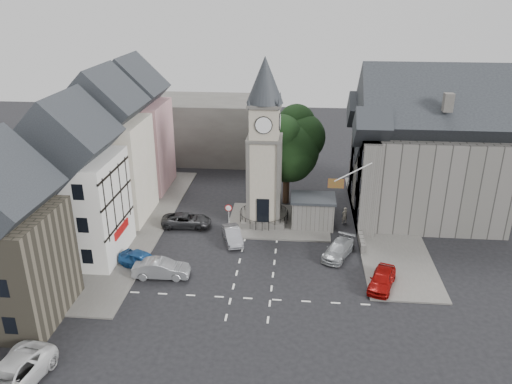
# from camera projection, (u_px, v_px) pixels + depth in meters

# --- Properties ---
(ground) EXTENTS (120.00, 120.00, 0.00)m
(ground) POSITION_uv_depth(u_px,v_px,m) (257.00, 262.00, 42.83)
(ground) COLOR black
(ground) RESTS_ON ground
(pavement_west) EXTENTS (6.00, 30.00, 0.14)m
(pavement_west) POSITION_uv_depth(u_px,v_px,m) (137.00, 224.00, 49.38)
(pavement_west) COLOR #595651
(pavement_west) RESTS_ON ground
(pavement_east) EXTENTS (6.00, 26.00, 0.14)m
(pavement_east) POSITION_uv_depth(u_px,v_px,m) (385.00, 226.00, 49.16)
(pavement_east) COLOR #595651
(pavement_east) RESTS_ON ground
(central_island) EXTENTS (10.00, 8.00, 0.16)m
(central_island) POSITION_uv_depth(u_px,v_px,m) (279.00, 221.00, 50.04)
(central_island) COLOR #595651
(central_island) RESTS_ON ground
(road_markings) EXTENTS (20.00, 8.00, 0.01)m
(road_markings) POSITION_uv_depth(u_px,v_px,m) (250.00, 298.00, 37.76)
(road_markings) COLOR silver
(road_markings) RESTS_ON ground
(clock_tower) EXTENTS (4.86, 4.86, 16.25)m
(clock_tower) POSITION_uv_depth(u_px,v_px,m) (265.00, 144.00, 47.10)
(clock_tower) COLOR #4C4944
(clock_tower) RESTS_ON ground
(stone_shelter) EXTENTS (4.30, 3.30, 3.08)m
(stone_shelter) POSITION_uv_depth(u_px,v_px,m) (313.00, 211.00, 48.74)
(stone_shelter) COLOR #5E5C56
(stone_shelter) RESTS_ON ground
(town_tree) EXTENTS (7.20, 7.20, 10.80)m
(town_tree) POSITION_uv_depth(u_px,v_px,m) (287.00, 141.00, 51.98)
(town_tree) COLOR black
(town_tree) RESTS_ON ground
(warning_sign_post) EXTENTS (0.70, 0.19, 2.85)m
(warning_sign_post) POSITION_uv_depth(u_px,v_px,m) (229.00, 212.00, 47.33)
(warning_sign_post) COLOR black
(warning_sign_post) RESTS_ON ground
(terrace_pink) EXTENTS (8.10, 7.60, 12.80)m
(terrace_pink) POSITION_uv_depth(u_px,v_px,m) (133.00, 133.00, 56.36)
(terrace_pink) COLOR #B67D87
(terrace_pink) RESTS_ON ground
(terrace_cream) EXTENTS (8.10, 7.60, 12.80)m
(terrace_cream) POSITION_uv_depth(u_px,v_px,m) (107.00, 155.00, 48.99)
(terrace_cream) COLOR beige
(terrace_cream) RESTS_ON ground
(terrace_tudor) EXTENTS (8.10, 7.60, 12.00)m
(terrace_tudor) POSITION_uv_depth(u_px,v_px,m) (73.00, 189.00, 41.78)
(terrace_tudor) COLOR silver
(terrace_tudor) RESTS_ON ground
(backdrop_west) EXTENTS (20.00, 10.00, 8.00)m
(backdrop_west) POSITION_uv_depth(u_px,v_px,m) (188.00, 128.00, 68.10)
(backdrop_west) COLOR #4C4944
(backdrop_west) RESTS_ON ground
(east_building) EXTENTS (14.40, 11.40, 12.60)m
(east_building) POSITION_uv_depth(u_px,v_px,m) (424.00, 157.00, 49.26)
(east_building) COLOR #5E5C56
(east_building) RESTS_ON ground
(east_boundary_wall) EXTENTS (0.40, 16.00, 0.90)m
(east_boundary_wall) POSITION_uv_depth(u_px,v_px,m) (355.00, 213.00, 51.09)
(east_boundary_wall) COLOR #5E5C56
(east_boundary_wall) RESTS_ON ground
(flagpole) EXTENTS (3.68, 0.10, 2.74)m
(flagpole) POSITION_uv_depth(u_px,v_px,m) (353.00, 172.00, 43.17)
(flagpole) COLOR white
(flagpole) RESTS_ON ground
(car_west_blue) EXTENTS (4.75, 3.51, 1.50)m
(car_west_blue) POSITION_uv_depth(u_px,v_px,m) (143.00, 261.00, 41.51)
(car_west_blue) COLOR navy
(car_west_blue) RESTS_ON ground
(car_west_silver) EXTENTS (4.65, 1.84, 1.51)m
(car_west_silver) POSITION_uv_depth(u_px,v_px,m) (161.00, 269.00, 40.33)
(car_west_silver) COLOR gray
(car_west_silver) RESTS_ON ground
(car_west_grey) EXTENTS (4.98, 2.57, 1.34)m
(car_west_grey) POSITION_uv_depth(u_px,v_px,m) (186.00, 220.00, 48.87)
(car_west_grey) COLOR #2A2A2C
(car_west_grey) RESTS_ON ground
(car_island_silver) EXTENTS (2.55, 4.26, 1.33)m
(car_island_silver) POSITION_uv_depth(u_px,v_px,m) (232.00, 235.00, 45.98)
(car_island_silver) COLOR #93949B
(car_island_silver) RESTS_ON ground
(car_island_east) EXTENTS (3.49, 4.88, 1.31)m
(car_island_east) POSITION_uv_depth(u_px,v_px,m) (338.00, 249.00, 43.51)
(car_island_east) COLOR #999DA1
(car_island_east) RESTS_ON ground
(car_east_red) EXTENTS (2.98, 4.54, 1.44)m
(car_east_red) POSITION_uv_depth(u_px,v_px,m) (382.00, 279.00, 38.94)
(car_east_red) COLOR #950A08
(car_east_red) RESTS_ON ground
(van_sw_white) EXTENTS (3.71, 6.47, 1.70)m
(van_sw_white) POSITION_uv_depth(u_px,v_px,m) (9.00, 379.00, 28.87)
(van_sw_white) COLOR silver
(van_sw_white) RESTS_ON ground
(pedestrian) EXTENTS (0.73, 0.65, 1.69)m
(pedestrian) POSITION_uv_depth(u_px,v_px,m) (345.00, 215.00, 49.53)
(pedestrian) COLOR #C1B69F
(pedestrian) RESTS_ON ground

